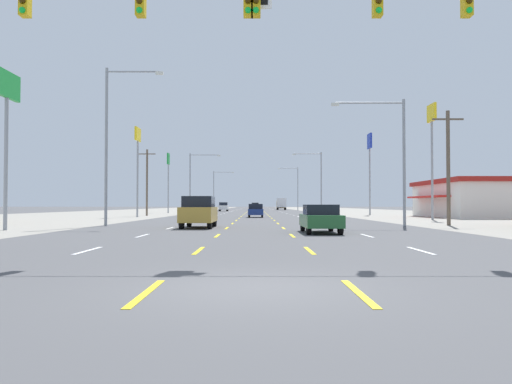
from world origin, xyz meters
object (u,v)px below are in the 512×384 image
Objects in this scene: streetlight_right_row_0 at (397,150)px; streetlight_right_row_1 at (320,178)px; suv_far_left_midfar at (225,207)px; streetlight_left_row_0 at (114,136)px; pole_sign_left_row_0 at (9,106)px; streetlight_left_row_1 at (195,178)px; box_truck_far_right_farther at (283,203)px; streetlight_right_row_2 at (298,185)px; pole_sign_left_row_1 at (140,150)px; sedan_inner_right_nearest at (322,218)px; pole_sign_right_row_1 at (434,133)px; suv_inner_left_near at (201,211)px; pole_sign_left_row_2 at (170,169)px; pole_sign_right_row_2 at (372,153)px; hatchback_center_turn_mid at (258,211)px; suv_center_turn_far at (257,206)px; streetlight_left_row_2 at (218,187)px.

streetlight_right_row_1 is (0.13, 42.89, 0.44)m from streetlight_right_row_0.
suv_far_left_midfar is 78.01m from streetlight_left_row_0.
pole_sign_left_row_0 is 0.97× the size of streetlight_left_row_1.
box_truck_far_right_farther is 0.69× the size of streetlight_right_row_2.
streetlight_right_row_0 is at bearing -46.28° from pole_sign_left_row_1.
streetlight_right_row_0 is 0.90× the size of streetlight_right_row_1.
streetlight_left_row_1 is (-19.14, 42.89, 0.37)m from streetlight_right_row_0.
sedan_inner_right_nearest is 0.47× the size of streetlight_right_row_1.
pole_sign_left_row_1 is at bearing 117.92° from sedan_inner_right_nearest.
streetlight_right_row_0 is (-7.46, -13.87, -3.14)m from pole_sign_right_row_1.
pole_sign_left_row_0 is at bearing -163.71° from suv_inner_left_near.
pole_sign_left_row_2 is (-8.05, -24.91, 6.60)m from suv_far_left_midfar.
streetlight_left_row_1 is (-25.83, 6.26, -3.24)m from pole_sign_right_row_2.
pole_sign_left_row_0 is 0.79× the size of pole_sign_right_row_2.
streetlight_right_row_0 is at bearing -90.07° from streetlight_right_row_2.
hatchback_center_turn_mid is 74.75m from suv_center_turn_far.
pole_sign_left_row_1 reaches higher than pole_sign_left_row_2.
hatchback_center_turn_mid is at bearing -95.04° from box_truck_far_right_farther.
suv_center_turn_far reaches higher than hatchback_center_turn_mid.
box_truck_far_right_farther is 59.78m from streetlight_right_row_1.
streetlight_left_row_1 reaches higher than suv_inner_left_near.
pole_sign_right_row_2 is at bearing 63.11° from suv_inner_left_near.
hatchback_center_turn_mid is 63.57m from streetlight_left_row_2.
pole_sign_left_row_0 is 0.87× the size of pole_sign_left_row_2.
streetlight_right_row_0 is at bearing -100.35° from pole_sign_right_row_2.
sedan_inner_right_nearest is 0.48× the size of streetlight_left_row_1.
streetlight_right_row_0 is (9.51, -23.13, 4.39)m from hatchback_center_turn_mid.
pole_sign_right_row_1 is at bearing 61.72° from streetlight_right_row_0.
suv_center_turn_far is 0.47× the size of pole_sign_left_row_1.
suv_far_left_midfar is at bearing 82.92° from pole_sign_left_row_1.
sedan_inner_right_nearest is 47.21m from pole_sign_right_row_2.
pole_sign_left_row_2 is at bearing 92.87° from pole_sign_left_row_1.
pole_sign_right_row_2 is (19.77, 38.98, 7.76)m from suv_inner_left_near.
streetlight_right_row_1 reaches higher than suv_far_left_midfar.
pole_sign_right_row_2 reaches higher than streetlight_left_row_0.
suv_inner_left_near is at bearing -97.98° from hatchback_center_turn_mid.
hatchback_center_turn_mid is 0.34× the size of pole_sign_right_row_2.
suv_far_left_midfar is at bearing -73.52° from streetlight_left_row_2.
streetlight_right_row_0 is 46.97m from streetlight_left_row_1.
streetlight_right_row_2 is (23.51, 61.32, -1.82)m from pole_sign_left_row_1.
sedan_inner_right_nearest is 94.23m from streetlight_right_row_2.
streetlight_left_row_1 is (0.19, 42.89, -0.63)m from streetlight_left_row_0.
pole_sign_left_row_1 is 0.94× the size of pole_sign_right_row_1.
pole_sign_right_row_2 reaches higher than pole_sign_left_row_2.
box_truck_far_right_farther is at bearing 45.16° from streetlight_left_row_2.
streetlight_right_row_1 is at bearing -64.18° from suv_far_left_midfar.
suv_far_left_midfar is at bearing -109.39° from suv_center_turn_far.
streetlight_left_row_0 is at bearing 148.46° from sedan_inner_right_nearest.
streetlight_left_row_2 is (0.01, 42.89, 0.09)m from streetlight_left_row_1.
streetlight_left_row_1 reaches higher than suv_center_turn_far.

